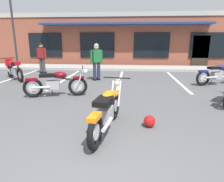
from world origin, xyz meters
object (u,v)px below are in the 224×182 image
(motorcycle_red_sportbike, at_px, (219,74))
(motorcycle_black_cruiser, at_px, (14,68))
(motorcycle_foreground_classic, at_px, (107,110))
(parking_lot_lamp_post, at_px, (10,11))
(helmet_on_pavement, at_px, (149,121))
(person_in_shorts_foreground, at_px, (42,56))
(person_by_back_row, at_px, (96,60))
(motorcycle_green_cafe_racer, at_px, (56,83))

(motorcycle_red_sportbike, height_order, motorcycle_black_cruiser, same)
(motorcycle_foreground_classic, height_order, parking_lot_lamp_post, parking_lot_lamp_post)
(motorcycle_foreground_classic, height_order, helmet_on_pavement, motorcycle_foreground_classic)
(person_in_shorts_foreground, xyz_separation_m, parking_lot_lamp_post, (-2.06, 0.94, 2.50))
(motorcycle_black_cruiser, bearing_deg, motorcycle_foreground_classic, -45.33)
(motorcycle_foreground_classic, relative_size, motorcycle_black_cruiser, 1.24)
(person_in_shorts_foreground, height_order, helmet_on_pavement, person_in_shorts_foreground)
(parking_lot_lamp_post, bearing_deg, person_in_shorts_foreground, -24.63)
(person_by_back_row, relative_size, parking_lot_lamp_post, 0.31)
(motorcycle_green_cafe_racer, relative_size, helmet_on_pavement, 7.98)
(motorcycle_foreground_classic, bearing_deg, motorcycle_black_cruiser, 134.67)
(motorcycle_red_sportbike, bearing_deg, motorcycle_black_cruiser, 177.96)
(person_in_shorts_foreground, bearing_deg, parking_lot_lamp_post, 155.37)
(motorcycle_red_sportbike, bearing_deg, parking_lot_lamp_post, 163.62)
(motorcycle_foreground_classic, height_order, motorcycle_red_sportbike, same)
(motorcycle_red_sportbike, bearing_deg, helmet_on_pavement, -125.90)
(motorcycle_green_cafe_racer, distance_m, person_by_back_row, 2.98)
(motorcycle_red_sportbike, relative_size, helmet_on_pavement, 7.82)
(motorcycle_foreground_classic, distance_m, person_by_back_row, 5.34)
(helmet_on_pavement, height_order, parking_lot_lamp_post, parking_lot_lamp_post)
(motorcycle_black_cruiser, relative_size, motorcycle_green_cafe_racer, 0.82)
(motorcycle_red_sportbike, bearing_deg, person_in_shorts_foreground, 165.73)
(motorcycle_black_cruiser, height_order, parking_lot_lamp_post, parking_lot_lamp_post)
(motorcycle_black_cruiser, bearing_deg, person_by_back_row, 2.18)
(motorcycle_black_cruiser, bearing_deg, motorcycle_green_cafe_racer, -41.08)
(motorcycle_foreground_classic, height_order, person_in_shorts_foreground, person_in_shorts_foreground)
(motorcycle_green_cafe_racer, relative_size, person_in_shorts_foreground, 1.24)
(motorcycle_green_cafe_racer, xyz_separation_m, person_in_shorts_foreground, (-2.47, 4.50, 0.49))
(motorcycle_red_sportbike, xyz_separation_m, parking_lot_lamp_post, (-10.61, 3.12, 2.99))
(motorcycle_red_sportbike, bearing_deg, person_by_back_row, 174.79)
(motorcycle_red_sportbike, distance_m, person_by_back_row, 5.25)
(motorcycle_black_cruiser, bearing_deg, parking_lot_lamp_post, 117.93)
(motorcycle_red_sportbike, xyz_separation_m, person_by_back_row, (-5.21, 0.47, 0.49))
(person_by_back_row, bearing_deg, helmet_on_pavement, -68.26)
(motorcycle_red_sportbike, xyz_separation_m, motorcycle_green_cafe_racer, (-6.09, -2.33, 0.00))
(motorcycle_black_cruiser, distance_m, person_by_back_row, 3.95)
(motorcycle_foreground_classic, height_order, person_by_back_row, person_by_back_row)
(motorcycle_black_cruiser, bearing_deg, helmet_on_pavement, -39.11)
(person_in_shorts_foreground, distance_m, parking_lot_lamp_post, 3.37)
(motorcycle_foreground_classic, bearing_deg, person_in_shorts_foreground, 122.63)
(motorcycle_green_cafe_racer, bearing_deg, person_in_shorts_foreground, 118.70)
(motorcycle_green_cafe_racer, xyz_separation_m, helmet_on_pavement, (2.85, -2.14, -0.33))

